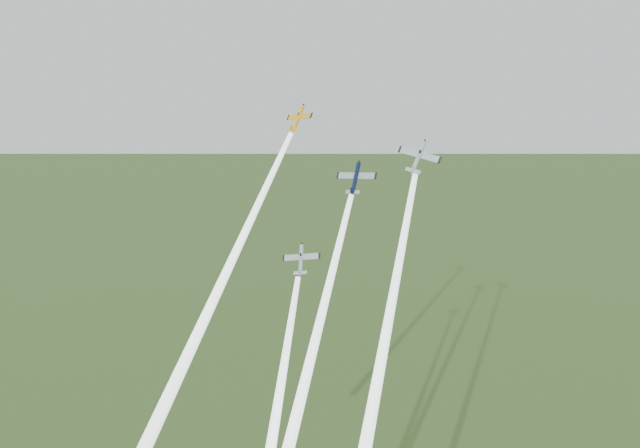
% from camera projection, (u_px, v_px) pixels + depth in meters
% --- Properties ---
extents(plane_yellow, '(6.85, 5.50, 6.80)m').
position_uv_depth(plane_yellow, '(298.00, 118.00, 149.19)').
color(plane_yellow, '#EEA714').
extents(smoke_trail_yellow, '(7.63, 36.74, 53.68)m').
position_uv_depth(smoke_trail_yellow, '(220.00, 287.00, 142.23)').
color(smoke_trail_yellow, white).
extents(plane_navy, '(8.48, 6.40, 7.04)m').
position_uv_depth(plane_navy, '(356.00, 178.00, 136.07)').
color(plane_navy, black).
extents(smoke_trail_navy, '(11.14, 38.81, 57.41)m').
position_uv_depth(smoke_trail_navy, '(303.00, 391.00, 124.46)').
color(smoke_trail_navy, white).
extents(plane_silver_right, '(7.17, 6.94, 7.89)m').
position_uv_depth(plane_silver_right, '(418.00, 157.00, 128.97)').
color(plane_silver_right, '#B4BCC3').
extents(smoke_trail_silver_right, '(13.95, 39.40, 59.12)m').
position_uv_depth(smoke_trail_silver_right, '(376.00, 389.00, 116.50)').
color(smoke_trail_silver_right, white).
extents(plane_silver_low, '(8.49, 6.57, 6.92)m').
position_uv_depth(plane_silver_low, '(301.00, 259.00, 136.24)').
color(plane_silver_low, '#A7ADB5').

